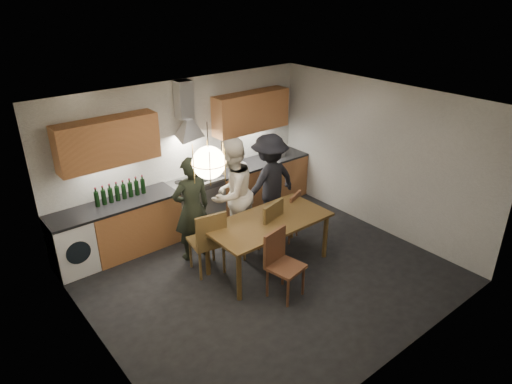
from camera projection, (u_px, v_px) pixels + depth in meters
ground at (266, 274)px, 6.95m from camera, size 5.00×5.00×0.00m
room_shell at (267, 171)px, 6.22m from camera, size 5.02×4.52×2.61m
counter_run at (197, 203)px, 8.14m from camera, size 5.00×0.62×0.90m
range_stove at (196, 204)px, 8.13m from camera, size 0.90×0.60×0.92m
wall_fixtures at (187, 125)px, 7.61m from camera, size 4.30×0.54×1.10m
pendant_lamp at (209, 163)px, 5.42m from camera, size 0.43×0.43×0.70m
dining_table at (268, 226)px, 6.87m from camera, size 1.89×0.95×0.80m
chair_back_left at (209, 239)px, 6.72m from camera, size 0.55×0.55×1.05m
chair_back_mid at (267, 227)px, 7.02m from camera, size 0.58×0.58×1.06m
chair_back_right at (289, 213)px, 7.68m from camera, size 0.52×0.52×0.88m
chair_front at (281, 259)px, 6.30m from camera, size 0.52×0.52×0.98m
person_left at (192, 209)px, 7.05m from camera, size 0.66×0.47×1.71m
person_mid at (231, 194)px, 7.36m from camera, size 1.09×0.96×1.86m
person_right at (269, 182)px, 7.94m from camera, size 1.14×0.68×1.74m
mixing_bowl at (238, 166)px, 8.47m from camera, size 0.36×0.36×0.07m
stock_pot at (280, 153)px, 8.99m from camera, size 0.23×0.23×0.14m
wine_bottles at (120, 190)px, 7.19m from camera, size 0.84×0.07×0.31m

